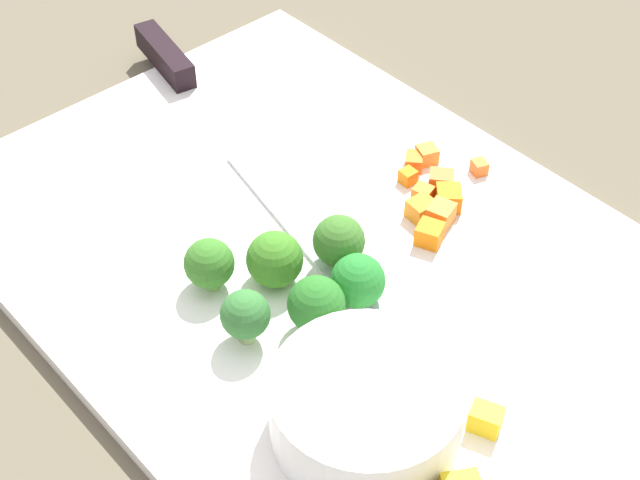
{
  "coord_description": "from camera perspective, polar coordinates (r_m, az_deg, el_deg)",
  "views": [
    {
      "loc": [
        -0.31,
        0.28,
        0.43
      ],
      "look_at": [
        0.0,
        0.0,
        0.02
      ],
      "focal_mm": 51.78,
      "sensor_mm": 36.0,
      "label": 1
    }
  ],
  "objects": [
    {
      "name": "carrot_dice_4",
      "position": [
        0.62,
        6.27,
        1.9
      ],
      "size": [
        0.02,
        0.02,
        0.01
      ],
      "primitive_type": "cube",
      "rotation": [
        0.0,
        0.0,
        3.06
      ],
      "color": "orange",
      "rests_on": "cutting_board"
    },
    {
      "name": "cutting_board",
      "position": [
        0.6,
        0.0,
        -1.09
      ],
      "size": [
        0.49,
        0.35,
        0.01
      ],
      "primitive_type": "cube",
      "color": "white",
      "rests_on": "ground_plane"
    },
    {
      "name": "carrot_dice_1",
      "position": [
        0.63,
        7.94,
        2.58
      ],
      "size": [
        0.02,
        0.02,
        0.01
      ],
      "primitive_type": "cube",
      "rotation": [
        0.0,
        0.0,
        0.83
      ],
      "color": "orange",
      "rests_on": "cutting_board"
    },
    {
      "name": "carrot_dice_6",
      "position": [
        0.64,
        5.45,
        3.92
      ],
      "size": [
        0.01,
        0.01,
        0.01
      ],
      "primitive_type": "cube",
      "rotation": [
        0.0,
        0.0,
        1.51
      ],
      "color": "orange",
      "rests_on": "cutting_board"
    },
    {
      "name": "carrot_dice_7",
      "position": [
        0.6,
        6.78,
        0.38
      ],
      "size": [
        0.02,
        0.02,
        0.01
      ],
      "primitive_type": "cube",
      "rotation": [
        0.0,
        0.0,
        0.41
      ],
      "color": "orange",
      "rests_on": "cutting_board"
    },
    {
      "name": "prep_bowl",
      "position": [
        0.49,
        2.85,
        -10.27
      ],
      "size": [
        0.1,
        0.1,
        0.04
      ],
      "primitive_type": "cylinder",
      "color": "white",
      "rests_on": "cutting_board"
    },
    {
      "name": "carrot_dice_2",
      "position": [
        0.66,
        6.62,
        5.26
      ],
      "size": [
        0.02,
        0.02,
        0.01
      ],
      "primitive_type": "cube",
      "rotation": [
        0.0,
        0.0,
        2.77
      ],
      "color": "orange",
      "rests_on": "cutting_board"
    },
    {
      "name": "carrot_dice_0",
      "position": [
        0.66,
        5.83,
        4.85
      ],
      "size": [
        0.02,
        0.02,
        0.01
      ],
      "primitive_type": "cube",
      "rotation": [
        0.0,
        0.0,
        2.3
      ],
      "color": "orange",
      "rests_on": "cutting_board"
    },
    {
      "name": "carrot_dice_8",
      "position": [
        0.61,
        7.47,
        1.58
      ],
      "size": [
        0.02,
        0.02,
        0.01
      ],
      "primitive_type": "cube",
      "rotation": [
        0.0,
        0.0,
        0.29
      ],
      "color": "orange",
      "rests_on": "cutting_board"
    },
    {
      "name": "carrot_dice_9",
      "position": [
        0.66,
        9.82,
        4.46
      ],
      "size": [
        0.01,
        0.01,
        0.01
      ],
      "primitive_type": "cube",
      "rotation": [
        0.0,
        0.0,
        2.75
      ],
      "color": "orange",
      "rests_on": "cutting_board"
    },
    {
      "name": "carrot_dice_3",
      "position": [
        0.64,
        7.5,
        3.64
      ],
      "size": [
        0.02,
        0.02,
        0.01
      ],
      "primitive_type": "cube",
      "rotation": [
        0.0,
        0.0,
        2.25
      ],
      "color": "orange",
      "rests_on": "cutting_board"
    },
    {
      "name": "broccoli_floret_1",
      "position": [
        0.56,
        -6.86,
        -1.49
      ],
      "size": [
        0.03,
        0.03,
        0.04
      ],
      "color": "#87BC5A",
      "rests_on": "cutting_board"
    },
    {
      "name": "broccoli_floret_5",
      "position": [
        0.53,
        -0.23,
        -4.05
      ],
      "size": [
        0.03,
        0.03,
        0.04
      ],
      "color": "#83B46B",
      "rests_on": "cutting_board"
    },
    {
      "name": "broccoli_floret_0",
      "position": [
        0.55,
        2.35,
        -2.57
      ],
      "size": [
        0.03,
        0.03,
        0.04
      ],
      "color": "#8DB76A",
      "rests_on": "cutting_board"
    },
    {
      "name": "chef_knife",
      "position": [
        0.71,
        -7.21,
        8.39
      ],
      "size": [
        0.35,
        0.09,
        0.02
      ],
      "rotation": [
        0.0,
        0.0,
        2.94
      ],
      "color": "silver",
      "rests_on": "cutting_board"
    },
    {
      "name": "broccoli_floret_4",
      "position": [
        0.57,
        -2.9,
        -1.16
      ],
      "size": [
        0.04,
        0.04,
        0.04
      ],
      "color": "#96AE6A",
      "rests_on": "cutting_board"
    },
    {
      "name": "broccoli_floret_2",
      "position": [
        0.53,
        -4.64,
        -4.66
      ],
      "size": [
        0.03,
        0.03,
        0.04
      ],
      "color": "#94AF6B",
      "rests_on": "cutting_board"
    },
    {
      "name": "broccoli_floret_3",
      "position": [
        0.57,
        1.2,
        -0.08
      ],
      "size": [
        0.03,
        0.03,
        0.04
      ],
      "color": "#83C36A",
      "rests_on": "cutting_board"
    },
    {
      "name": "ground_plane",
      "position": [
        0.6,
        0.0,
        -1.49
      ],
      "size": [
        4.0,
        4.0,
        0.0
      ],
      "primitive_type": "plane",
      "color": "brown"
    },
    {
      "name": "carrot_dice_5",
      "position": [
        0.63,
        6.38,
        2.84
      ],
      "size": [
        0.01,
        0.01,
        0.01
      ],
      "primitive_type": "cube",
      "rotation": [
        0.0,
        0.0,
        0.25
      ],
      "color": "orange",
      "rests_on": "cutting_board"
    },
    {
      "name": "pepper_dice_2",
      "position": [
        0.51,
        10.19,
        -10.83
      ],
      "size": [
        0.02,
        0.02,
        0.02
      ],
      "primitive_type": "cube",
      "rotation": [
        0.0,
        0.0,
        0.4
      ],
      "color": "yellow",
      "rests_on": "cutting_board"
    }
  ]
}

